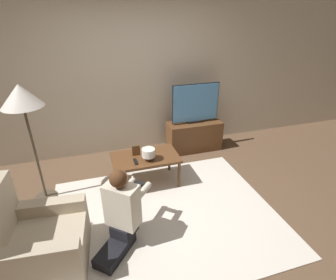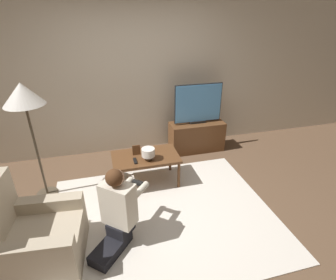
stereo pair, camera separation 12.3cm
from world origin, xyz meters
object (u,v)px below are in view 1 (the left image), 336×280
object	(u,v)px
armchair	(36,244)
person_kneeling	(121,211)
coffee_table	(145,159)
floor_lamp	(22,102)
tv	(196,103)
table_lamp	(148,153)

from	to	relation	value
armchair	person_kneeling	distance (m)	0.84
coffee_table	floor_lamp	size ratio (longest dim) A/B	0.59
tv	floor_lamp	world-z (taller)	floor_lamp
armchair	coffee_table	bearing A→B (deg)	-46.28
tv	table_lamp	size ratio (longest dim) A/B	4.60
coffee_table	person_kneeling	distance (m)	1.11
floor_lamp	person_kneeling	bearing A→B (deg)	-50.39
coffee_table	table_lamp	distance (m)	0.19
coffee_table	table_lamp	xyz separation A→B (m)	(0.02, -0.11, 0.15)
floor_lamp	table_lamp	bearing A→B (deg)	-7.71
person_kneeling	table_lamp	size ratio (longest dim) A/B	5.08
floor_lamp	tv	bearing A→B (deg)	16.13
tv	floor_lamp	distance (m)	2.58
floor_lamp	table_lamp	distance (m)	1.62
tv	coffee_table	size ratio (longest dim) A/B	0.89
coffee_table	armchair	world-z (taller)	armchair
table_lamp	floor_lamp	bearing A→B (deg)	172.29
armchair	person_kneeling	size ratio (longest dim) A/B	1.00
coffee_table	person_kneeling	size ratio (longest dim) A/B	1.01
coffee_table	table_lamp	bearing A→B (deg)	-77.54
tv	table_lamp	xyz separation A→B (m)	(-1.04, -0.89, -0.32)
armchair	floor_lamp	bearing A→B (deg)	8.94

